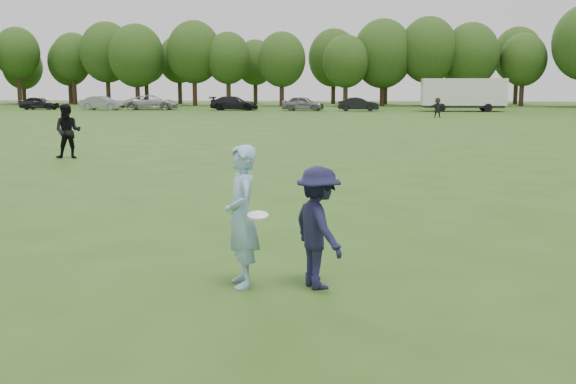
{
  "coord_description": "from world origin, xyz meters",
  "views": [
    {
      "loc": [
        0.2,
        -9.01,
        2.63
      ],
      "look_at": [
        -0.81,
        0.5,
        1.1
      ],
      "focal_mm": 42.0,
      "sensor_mm": 36.0,
      "label": 1
    }
  ],
  "objects_px": {
    "car_f": "(359,104)",
    "player_far_a": "(68,131)",
    "player_far_d": "(438,108)",
    "car_c": "(152,103)",
    "thrower": "(242,216)",
    "cargo_trailer": "(463,93)",
    "car_a": "(39,103)",
    "car_b": "(102,103)",
    "car_d": "(234,103)",
    "car_e": "(303,104)",
    "defender": "(318,227)"
  },
  "relations": [
    {
      "from": "car_f",
      "to": "player_far_a",
      "type": "bearing_deg",
      "value": 168.22
    },
    {
      "from": "defender",
      "to": "player_far_a",
      "type": "height_order",
      "value": "player_far_a"
    },
    {
      "from": "thrower",
      "to": "player_far_a",
      "type": "height_order",
      "value": "player_far_a"
    },
    {
      "from": "car_b",
      "to": "car_f",
      "type": "height_order",
      "value": "car_b"
    },
    {
      "from": "defender",
      "to": "car_a",
      "type": "height_order",
      "value": "defender"
    },
    {
      "from": "car_c",
      "to": "car_a",
      "type": "bearing_deg",
      "value": 88.05
    },
    {
      "from": "car_a",
      "to": "car_e",
      "type": "distance_m",
      "value": 27.82
    },
    {
      "from": "car_b",
      "to": "car_f",
      "type": "xyz_separation_m",
      "value": [
        26.37,
        0.14,
        -0.04
      ]
    },
    {
      "from": "defender",
      "to": "car_c",
      "type": "bearing_deg",
      "value": -11.54
    },
    {
      "from": "car_d",
      "to": "car_f",
      "type": "bearing_deg",
      "value": -90.34
    },
    {
      "from": "thrower",
      "to": "cargo_trailer",
      "type": "bearing_deg",
      "value": 147.68
    },
    {
      "from": "player_far_a",
      "to": "car_d",
      "type": "distance_m",
      "value": 45.48
    },
    {
      "from": "car_b",
      "to": "car_d",
      "type": "relative_size",
      "value": 0.88
    },
    {
      "from": "player_far_d",
      "to": "car_c",
      "type": "distance_m",
      "value": 30.92
    },
    {
      "from": "car_b",
      "to": "car_e",
      "type": "xyz_separation_m",
      "value": [
        20.82,
        0.25,
        0.01
      ]
    },
    {
      "from": "player_far_d",
      "to": "car_f",
      "type": "bearing_deg",
      "value": 114.1
    },
    {
      "from": "player_far_a",
      "to": "car_d",
      "type": "relative_size",
      "value": 0.4
    },
    {
      "from": "car_b",
      "to": "car_c",
      "type": "height_order",
      "value": "car_c"
    },
    {
      "from": "player_far_d",
      "to": "defender",
      "type": "bearing_deg",
      "value": -100.74
    },
    {
      "from": "car_b",
      "to": "cargo_trailer",
      "type": "xyz_separation_m",
      "value": [
        36.55,
        0.3,
        1.06
      ]
    },
    {
      "from": "player_far_a",
      "to": "defender",
      "type": "bearing_deg",
      "value": -65.64
    },
    {
      "from": "player_far_d",
      "to": "thrower",
      "type": "bearing_deg",
      "value": -101.93
    },
    {
      "from": "thrower",
      "to": "player_far_a",
      "type": "xyz_separation_m",
      "value": [
        -8.85,
        14.57,
        0.04
      ]
    },
    {
      "from": "player_far_a",
      "to": "car_e",
      "type": "xyz_separation_m",
      "value": [
        4.65,
        44.87,
        -0.25
      ]
    },
    {
      "from": "thrower",
      "to": "car_c",
      "type": "distance_m",
      "value": 63.62
    },
    {
      "from": "car_b",
      "to": "car_d",
      "type": "xyz_separation_m",
      "value": [
        13.68,
        0.79,
        -0.0
      ]
    },
    {
      "from": "thrower",
      "to": "car_f",
      "type": "bearing_deg",
      "value": 157.35
    },
    {
      "from": "player_far_a",
      "to": "car_f",
      "type": "distance_m",
      "value": 45.91
    },
    {
      "from": "car_e",
      "to": "car_f",
      "type": "height_order",
      "value": "car_e"
    },
    {
      "from": "defender",
      "to": "player_far_a",
      "type": "relative_size",
      "value": 0.82
    },
    {
      "from": "car_a",
      "to": "car_b",
      "type": "distance_m",
      "value": 7.01
    },
    {
      "from": "player_far_d",
      "to": "car_a",
      "type": "bearing_deg",
      "value": 159.51
    },
    {
      "from": "car_a",
      "to": "car_b",
      "type": "xyz_separation_m",
      "value": [
        7.0,
        -0.36,
        0.03
      ]
    },
    {
      "from": "car_e",
      "to": "thrower",
      "type": "bearing_deg",
      "value": -169.01
    },
    {
      "from": "thrower",
      "to": "car_b",
      "type": "bearing_deg",
      "value": -178.44
    },
    {
      "from": "car_b",
      "to": "car_f",
      "type": "relative_size",
      "value": 1.07
    },
    {
      "from": "car_e",
      "to": "cargo_trailer",
      "type": "relative_size",
      "value": 0.47
    },
    {
      "from": "player_far_a",
      "to": "cargo_trailer",
      "type": "bearing_deg",
      "value": 55.84
    },
    {
      "from": "player_far_d",
      "to": "car_b",
      "type": "xyz_separation_m",
      "value": [
        -32.71,
        12.46,
        -0.08
      ]
    },
    {
      "from": "player_far_d",
      "to": "car_f",
      "type": "xyz_separation_m",
      "value": [
        -6.34,
        12.6,
        -0.12
      ]
    },
    {
      "from": "thrower",
      "to": "car_b",
      "type": "height_order",
      "value": "thrower"
    },
    {
      "from": "thrower",
      "to": "defender",
      "type": "height_order",
      "value": "thrower"
    },
    {
      "from": "thrower",
      "to": "car_f",
      "type": "xyz_separation_m",
      "value": [
        1.34,
        59.33,
        -0.26
      ]
    },
    {
      "from": "car_d",
      "to": "cargo_trailer",
      "type": "relative_size",
      "value": 0.55
    },
    {
      "from": "car_b",
      "to": "car_e",
      "type": "distance_m",
      "value": 20.82
    },
    {
      "from": "player_far_d",
      "to": "car_c",
      "type": "xyz_separation_m",
      "value": [
        -27.75,
        13.64,
        -0.04
      ]
    },
    {
      "from": "thrower",
      "to": "car_f",
      "type": "height_order",
      "value": "thrower"
    },
    {
      "from": "player_far_d",
      "to": "car_d",
      "type": "relative_size",
      "value": 0.32
    },
    {
      "from": "car_b",
      "to": "cargo_trailer",
      "type": "bearing_deg",
      "value": -84.65
    },
    {
      "from": "car_e",
      "to": "defender",
      "type": "bearing_deg",
      "value": -168.05
    }
  ]
}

